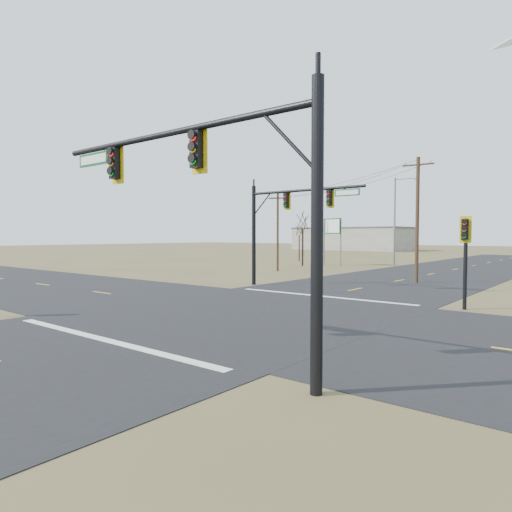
{
  "coord_description": "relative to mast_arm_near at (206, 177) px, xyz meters",
  "views": [
    {
      "loc": [
        14.34,
        -16.64,
        3.76
      ],
      "look_at": [
        0.09,
        1.0,
        2.73
      ],
      "focal_mm": 32.0,
      "sensor_mm": 36.0,
      "label": 1
    }
  ],
  "objects": [
    {
      "name": "ground",
      "position": [
        -5.16,
        7.5,
        -5.39
      ],
      "size": [
        320.0,
        320.0,
        0.0
      ],
      "primitive_type": "plane",
      "color": "brown",
      "rests_on": "ground"
    },
    {
      "name": "road_ew",
      "position": [
        -5.16,
        7.5,
        -5.38
      ],
      "size": [
        160.0,
        14.0,
        0.02
      ],
      "primitive_type": "cube",
      "color": "black",
      "rests_on": "ground"
    },
    {
      "name": "road_ns",
      "position": [
        -5.16,
        7.5,
        -5.38
      ],
      "size": [
        14.0,
        160.0,
        0.02
      ],
      "primitive_type": "cube",
      "color": "black",
      "rests_on": "ground"
    },
    {
      "name": "stop_bar_near",
      "position": [
        -5.16,
        0.0,
        -5.36
      ],
      "size": [
        12.0,
        0.4,
        0.01
      ],
      "primitive_type": "cube",
      "color": "silver",
      "rests_on": "road_ns"
    },
    {
      "name": "stop_bar_far",
      "position": [
        -5.16,
        15.0,
        -5.36
      ],
      "size": [
        12.0,
        0.4,
        0.01
      ],
      "primitive_type": "cube",
      "color": "silver",
      "rests_on": "road_ns"
    },
    {
      "name": "mast_arm_near",
      "position": [
        0.0,
        0.0,
        0.0
      ],
      "size": [
        10.75,
        0.44,
        7.42
      ],
      "rotation": [
        0.0,
        0.0,
        0.08
      ],
      "color": "black",
      "rests_on": "ground"
    },
    {
      "name": "mast_arm_far",
      "position": [
        -9.78,
        17.64,
        -0.02
      ],
      "size": [
        9.23,
        0.44,
        7.48
      ],
      "rotation": [
        0.0,
        0.0,
        0.08
      ],
      "color": "black",
      "rests_on": "ground"
    },
    {
      "name": "pedestal_signal_ne",
      "position": [
        2.99,
        15.2,
        -1.98
      ],
      "size": [
        0.62,
        0.54,
        4.75
      ],
      "rotation": [
        0.0,
        0.0,
        0.18
      ],
      "color": "black",
      "rests_on": "ground"
    },
    {
      "name": "utility_pole_near",
      "position": [
        -3.49,
        26.7,
        -0.28
      ],
      "size": [
        2.41,
        0.29,
        9.87
      ],
      "rotation": [
        0.0,
        0.0,
        0.07
      ],
      "color": "#45311D",
      "rests_on": "ground"
    },
    {
      "name": "utility_pole_far",
      "position": [
        -19.12,
        29.52,
        -1.07
      ],
      "size": [
        1.89,
        0.92,
        8.23
      ],
      "rotation": [
        0.0,
        0.0,
        0.42
      ],
      "color": "#45311D",
      "rests_on": "ground"
    },
    {
      "name": "highway_sign",
      "position": [
        -19.14,
        41.1,
        -1.22
      ],
      "size": [
        2.89,
        1.37,
        5.88
      ],
      "rotation": [
        0.0,
        0.0,
        -0.43
      ],
      "color": "slate",
      "rests_on": "ground"
    },
    {
      "name": "streetlight_c",
      "position": [
        -12.43,
        44.86,
        0.64
      ],
      "size": [
        2.98,
        0.27,
        10.74
      ],
      "rotation": [
        0.0,
        0.0,
        0.01
      ],
      "color": "slate",
      "rests_on": "ground"
    },
    {
      "name": "bare_tree_a",
      "position": [
        -21.46,
        37.9,
        0.21
      ],
      "size": [
        2.9,
        2.9,
        7.08
      ],
      "rotation": [
        0.0,
        0.0,
        0.0
      ],
      "color": "black",
      "rests_on": "ground"
    },
    {
      "name": "bare_tree_b",
      "position": [
        -27.69,
        46.56,
        -0.78
      ],
      "size": [
        3.0,
        3.0,
        5.77
      ],
      "rotation": [
        0.0,
        0.0,
        0.43
      ],
      "color": "black",
      "rests_on": "ground"
    },
    {
      "name": "warehouse_left",
      "position": [
        -45.16,
        97.5,
        -2.64
      ],
      "size": [
        28.0,
        14.0,
        5.5
      ],
      "primitive_type": "cube",
      "color": "#ABA798",
      "rests_on": "ground"
    }
  ]
}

